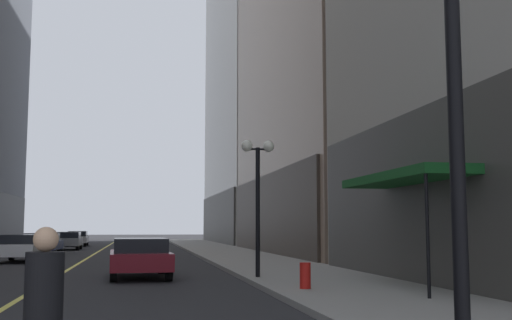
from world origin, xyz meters
TOP-DOWN VIEW (x-y plane):
  - ground_plane at (0.00, 35.00)m, footprint 200.00×200.00m
  - sidewalk_right at (8.25, 35.00)m, footprint 4.50×78.00m
  - lane_centre_stripe at (0.00, 35.00)m, footprint 0.16×70.00m
  - storefront_awning_right at (9.69, 12.43)m, footprint 1.60×5.69m
  - car_maroon at (2.78, 18.34)m, footprint 2.12×4.60m
  - car_white at (-2.87, 29.22)m, footprint 2.13×4.49m
  - car_navy at (-3.04, 36.40)m, footprint 2.07×4.80m
  - car_grey at (-2.45, 45.13)m, footprint 1.91×4.04m
  - car_silver at (-2.60, 53.84)m, footprint 1.83×4.20m
  - pedestrian_in_black_coat at (1.94, 2.80)m, footprint 0.45×0.45m
  - traffic_light_near_right at (5.35, 3.58)m, footprint 3.43×0.35m
  - street_lamp_right_mid at (6.40, 16.13)m, footprint 1.06×0.36m
  - fire_hydrant_right at (6.90, 12.32)m, footprint 0.28×0.28m

SIDE VIEW (x-z plane):
  - ground_plane at x=0.00m, z-range 0.00..0.00m
  - lane_centre_stripe at x=0.00m, z-range 0.00..0.01m
  - sidewalk_right at x=8.25m, z-range 0.00..0.15m
  - fire_hydrant_right at x=6.90m, z-range 0.00..0.80m
  - car_silver at x=-2.60m, z-range 0.06..1.38m
  - car_grey at x=-2.45m, z-range 0.06..1.38m
  - car_white at x=-2.87m, z-range 0.06..1.38m
  - car_maroon at x=2.78m, z-range 0.06..1.38m
  - car_navy at x=-3.04m, z-range 0.06..1.38m
  - pedestrian_in_black_coat at x=1.94m, z-range 0.14..1.84m
  - storefront_awning_right at x=9.69m, z-range 1.43..4.55m
  - street_lamp_right_mid at x=6.40m, z-range 1.04..5.47m
  - traffic_light_near_right at x=5.35m, z-range 0.92..6.57m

